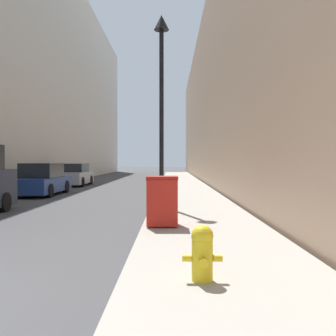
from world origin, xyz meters
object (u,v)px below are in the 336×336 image
object	(u,v)px
trash_bin	(162,200)
lamppost	(161,80)
fire_hydrant	(202,251)
parked_sedan_near	(42,181)
parked_sedan_far	(74,175)

from	to	relation	value
trash_bin	lamppost	distance (m)	5.23
fire_hydrant	parked_sedan_near	distance (m)	15.17
fire_hydrant	trash_bin	bearing A→B (deg)	98.43
fire_hydrant	lamppost	bearing A→B (deg)	95.22
trash_bin	fire_hydrant	bearing A→B (deg)	-81.57
fire_hydrant	parked_sedan_far	size ratio (longest dim) A/B	0.17
trash_bin	parked_sedan_near	world-z (taller)	parked_sedan_near
trash_bin	parked_sedan_far	world-z (taller)	parked_sedan_far
trash_bin	parked_sedan_far	size ratio (longest dim) A/B	0.27
parked_sedan_far	fire_hydrant	bearing A→B (deg)	-71.24
trash_bin	parked_sedan_near	xyz separation A→B (m)	(-6.14, 9.57, -0.04)
parked_sedan_far	parked_sedan_near	bearing A→B (deg)	-87.85
parked_sedan_near	lamppost	bearing A→B (deg)	-43.94
lamppost	fire_hydrant	bearing A→B (deg)	-84.78
fire_hydrant	trash_bin	xyz separation A→B (m)	(-0.60, 4.02, 0.22)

